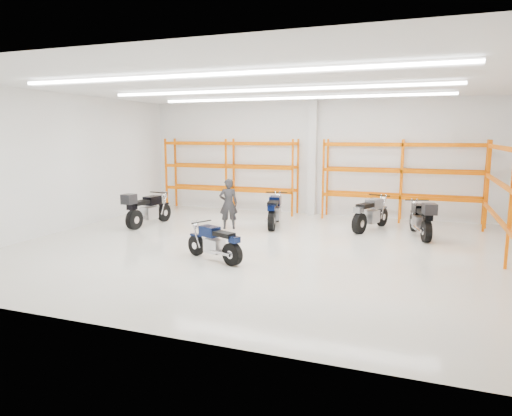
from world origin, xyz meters
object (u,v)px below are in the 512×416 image
(motorcycle_back_c, at_px, (370,215))
(motorcycle_back_d, at_px, (422,220))
(motorcycle_back_b, at_px, (274,211))
(standing_man, at_px, (228,204))
(structural_column, at_px, (312,158))
(motorcycle_main, at_px, (216,244))
(motorcycle_back_a, at_px, (146,210))

(motorcycle_back_c, xyz_separation_m, motorcycle_back_d, (1.63, -0.60, 0.04))
(motorcycle_back_b, relative_size, motorcycle_back_c, 1.04)
(motorcycle_back_b, relative_size, standing_man, 1.34)
(motorcycle_back_b, height_order, motorcycle_back_c, motorcycle_back_c)
(structural_column, bearing_deg, motorcycle_back_c, -43.13)
(motorcycle_main, xyz_separation_m, motorcycle_back_a, (-4.17, 3.18, 0.14))
(motorcycle_main, relative_size, motorcycle_back_b, 0.80)
(motorcycle_back_d, xyz_separation_m, standing_man, (-6.16, -0.78, 0.28))
(motorcycle_main, xyz_separation_m, motorcycle_back_b, (0.04, 4.69, 0.08))
(motorcycle_back_d, distance_m, structural_column, 5.39)
(motorcycle_main, relative_size, motorcycle_back_d, 0.80)
(motorcycle_back_a, height_order, standing_man, standing_man)
(motorcycle_back_c, bearing_deg, motorcycle_main, -121.83)
(motorcycle_back_b, height_order, standing_man, standing_man)
(motorcycle_back_b, xyz_separation_m, structural_column, (0.65, 2.87, 1.72))
(motorcycle_back_a, bearing_deg, motorcycle_back_b, 19.80)
(structural_column, bearing_deg, motorcycle_main, -95.18)
(motorcycle_back_a, distance_m, structural_column, 6.75)
(motorcycle_main, distance_m, motorcycle_back_a, 5.24)
(motorcycle_back_b, xyz_separation_m, motorcycle_back_c, (3.19, 0.50, 0.00))
(motorcycle_back_c, height_order, structural_column, structural_column)
(motorcycle_back_a, relative_size, structural_column, 0.53)
(standing_man, bearing_deg, motorcycle_back_c, 170.21)
(motorcycle_back_b, bearing_deg, structural_column, 77.24)
(motorcycle_back_b, relative_size, motorcycle_back_d, 1.00)
(motorcycle_back_d, bearing_deg, structural_column, 144.45)
(structural_column, bearing_deg, motorcycle_back_a, -137.91)
(motorcycle_back_d, height_order, structural_column, structural_column)
(motorcycle_back_d, bearing_deg, motorcycle_back_a, -171.14)
(motorcycle_main, bearing_deg, standing_man, 108.91)
(motorcycle_back_c, height_order, motorcycle_back_d, motorcycle_back_d)
(motorcycle_back_b, bearing_deg, motorcycle_back_d, -1.28)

